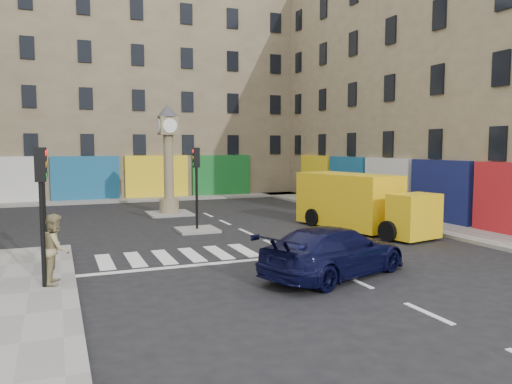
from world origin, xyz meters
TOP-DOWN VIEW (x-y plane):
  - ground at (0.00, 0.00)m, footprint 120.00×120.00m
  - sidewalk_right at (8.70, 10.00)m, footprint 2.60×30.00m
  - sidewalk_far at (-4.00, 22.20)m, footprint 32.00×2.40m
  - island_near at (-2.00, 8.00)m, footprint 1.80×1.80m
  - island_far at (-2.00, 14.00)m, footprint 2.40×2.40m
  - building_right at (15.00, 10.00)m, footprint 10.00×30.00m
  - building_far at (-4.00, 28.00)m, footprint 32.00×10.00m
  - traffic_light_left_near at (-8.30, 0.20)m, footprint 0.28×0.22m
  - traffic_light_left_far at (-8.30, 2.60)m, footprint 0.28×0.22m
  - traffic_light_island at (-2.00, 8.00)m, footprint 0.28×0.22m
  - clock_pillar at (-2.00, 14.00)m, footprint 1.20×1.20m
  - navy_sedan at (-0.28, -1.25)m, footprint 5.61×3.84m
  - yellow_van at (5.06, 5.53)m, footprint 3.55×7.37m
  - pedestrian_tan at (-8.00, 0.48)m, footprint 0.83×1.01m

SIDE VIEW (x-z plane):
  - ground at x=0.00m, z-range 0.00..0.00m
  - island_near at x=-2.00m, z-range 0.00..0.12m
  - island_far at x=-2.00m, z-range 0.00..0.12m
  - sidewalk_right at x=8.70m, z-range 0.00..0.15m
  - sidewalk_far at x=-4.00m, z-range 0.00..0.15m
  - navy_sedan at x=-0.28m, z-range 0.00..1.51m
  - pedestrian_tan at x=-8.00m, z-range 0.15..2.06m
  - yellow_van at x=5.06m, z-range -0.01..2.57m
  - traffic_light_island at x=-2.00m, z-range 0.74..4.44m
  - traffic_light_left_near at x=-8.30m, z-range 0.77..4.47m
  - traffic_light_left_far at x=-8.30m, z-range 0.77..4.47m
  - clock_pillar at x=-2.00m, z-range 0.50..6.60m
  - building_right at x=15.00m, z-range 0.00..16.00m
  - building_far at x=-4.00m, z-range 0.00..17.00m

